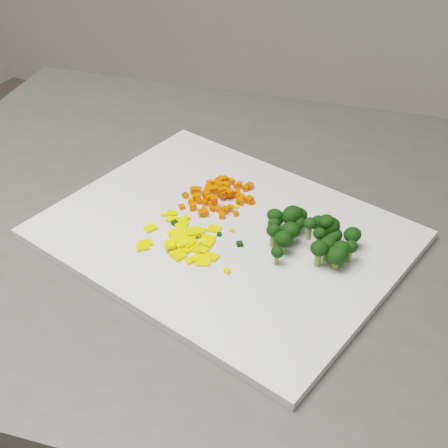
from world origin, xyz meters
The scene contains 145 objects.
counter_block centered at (0.21, 0.43, 0.45)m, with size 1.02×0.71×0.90m, color #424240.
cutting_board centered at (0.18, 0.38, 0.91)m, with size 0.41×0.32×0.01m, color silver.
carrot_pile centered at (0.14, 0.44, 0.92)m, with size 0.09×0.09×0.03m, color #EA4302, non-canonical shape.
pepper_pile centered at (0.14, 0.34, 0.92)m, with size 0.10×0.10×0.01m, color yellow, non-canonical shape.
broccoli_pile centered at (0.27, 0.40, 0.94)m, with size 0.11×0.11×0.05m, color black, non-canonical shape.
carrot_cube_0 centered at (0.15, 0.45, 0.91)m, with size 0.01×0.01×0.01m, color #EA4302.
carrot_cube_1 centered at (0.14, 0.44, 0.92)m, with size 0.01×0.01×0.01m, color #EA4302.
carrot_cube_2 centered at (0.16, 0.41, 0.92)m, with size 0.01×0.01×0.01m, color #EA4302.
carrot_cube_3 centered at (0.11, 0.46, 0.91)m, with size 0.01×0.01×0.01m, color #EA4302.
carrot_cube_4 centered at (0.13, 0.43, 0.92)m, with size 0.01×0.01×0.01m, color #EA4302.
carrot_cube_5 centered at (0.13, 0.42, 0.92)m, with size 0.01×0.01×0.01m, color #EA4302.
carrot_cube_6 centered at (0.18, 0.45, 0.92)m, with size 0.01×0.01×0.01m, color #EA4302.
carrot_cube_7 centered at (0.16, 0.42, 0.91)m, with size 0.01×0.01×0.01m, color #EA4302.
carrot_cube_8 centered at (0.13, 0.42, 0.92)m, with size 0.01×0.01×0.01m, color #EA4302.
carrot_cube_9 centered at (0.13, 0.46, 0.91)m, with size 0.01×0.01×0.01m, color #EA4302.
carrot_cube_10 centered at (0.13, 0.42, 0.92)m, with size 0.01×0.01×0.01m, color #EA4302.
carrot_cube_11 centered at (0.17, 0.41, 0.91)m, with size 0.01×0.01×0.01m, color #EA4302.
carrot_cube_12 centered at (0.13, 0.45, 0.91)m, with size 0.01×0.01×0.01m, color #EA4302.
carrot_cube_13 centered at (0.11, 0.41, 0.91)m, with size 0.01×0.01×0.01m, color #EA4302.
carrot_cube_14 centered at (0.14, 0.47, 0.91)m, with size 0.01×0.01×0.01m, color #EA4302.
carrot_cube_15 centered at (0.11, 0.43, 0.91)m, with size 0.01×0.01×0.01m, color #EA4302.
carrot_cube_16 centered at (0.12, 0.47, 0.92)m, with size 0.01×0.01×0.01m, color #EA4302.
carrot_cube_17 centered at (0.12, 0.46, 0.91)m, with size 0.01×0.01×0.01m, color #EA4302.
carrot_cube_18 centered at (0.14, 0.44, 0.92)m, with size 0.01×0.01×0.01m, color #EA4302.
carrot_cube_19 centered at (0.12, 0.46, 0.91)m, with size 0.01×0.01×0.01m, color #EA4302.
carrot_cube_20 centered at (0.13, 0.41, 0.91)m, with size 0.01×0.01×0.01m, color #EA4302.
carrot_cube_21 centered at (0.14, 0.45, 0.91)m, with size 0.01×0.01×0.01m, color #EA4302.
carrot_cube_22 centered at (0.10, 0.42, 0.91)m, with size 0.01×0.01×0.01m, color #EA4302.
carrot_cube_23 centered at (0.12, 0.43, 0.92)m, with size 0.01×0.01×0.01m, color #EA4302.
carrot_cube_24 centered at (0.14, 0.43, 0.92)m, with size 0.01×0.01×0.01m, color #EA4302.
carrot_cube_25 centered at (0.16, 0.45, 0.91)m, with size 0.01×0.01×0.01m, color #EA4302.
carrot_cube_26 centered at (0.15, 0.41, 0.91)m, with size 0.01×0.01×0.01m, color #EA4302.
carrot_cube_27 centered at (0.14, 0.44, 0.91)m, with size 0.01×0.01×0.01m, color #EA4302.
carrot_cube_28 centered at (0.12, 0.46, 0.91)m, with size 0.01×0.01×0.01m, color #EA4302.
carrot_cube_29 centered at (0.18, 0.45, 0.91)m, with size 0.01×0.01×0.01m, color #EA4302.
carrot_cube_30 centered at (0.10, 0.43, 0.91)m, with size 0.01×0.01×0.01m, color #EA4302.
carrot_cube_31 centered at (0.12, 0.47, 0.91)m, with size 0.01×0.01×0.01m, color #EA4302.
carrot_cube_32 centered at (0.13, 0.46, 0.92)m, with size 0.01×0.01×0.01m, color #EA4302.
carrot_cube_33 centered at (0.14, 0.40, 0.91)m, with size 0.01×0.01×0.01m, color #EA4302.
carrot_cube_34 centered at (0.14, 0.39, 0.91)m, with size 0.01×0.01×0.01m, color #EA4302.
carrot_cube_35 centered at (0.15, 0.47, 0.91)m, with size 0.01×0.01×0.01m, color #EA4302.
carrot_cube_36 centered at (0.14, 0.47, 0.91)m, with size 0.01×0.01×0.01m, color #EA4302.
carrot_cube_37 centered at (0.16, 0.41, 0.91)m, with size 0.01×0.01×0.01m, color #EA4302.
carrot_cube_38 centered at (0.14, 0.42, 0.92)m, with size 0.01×0.01×0.01m, color #EA4302.
carrot_cube_39 centered at (0.12, 0.40, 0.92)m, with size 0.01×0.01×0.01m, color #EA4302.
carrot_cube_40 centered at (0.14, 0.39, 0.92)m, with size 0.01×0.01×0.01m, color #EA4302.
carrot_cube_41 centered at (0.11, 0.42, 0.92)m, with size 0.01×0.01×0.01m, color #EA4302.
carrot_cube_42 centered at (0.16, 0.47, 0.91)m, with size 0.01×0.01×0.01m, color #EA4302.
carrot_cube_43 centered at (0.15, 0.44, 0.92)m, with size 0.01×0.01×0.01m, color #EA4302.
carrot_cube_44 centered at (0.18, 0.45, 0.91)m, with size 0.01×0.01×0.01m, color #EA4302.
carrot_cube_45 centered at (0.15, 0.44, 0.92)m, with size 0.01×0.01×0.01m, color #EA4302.
carrot_cube_46 centered at (0.17, 0.44, 0.92)m, with size 0.01×0.01×0.01m, color #EA4302.
carrot_cube_47 centered at (0.14, 0.44, 0.92)m, with size 0.01×0.01×0.01m, color #EA4302.
carrot_cube_48 centered at (0.13, 0.44, 0.92)m, with size 0.01×0.01×0.01m, color #EA4302.
carrot_cube_49 centered at (0.14, 0.44, 0.92)m, with size 0.01×0.01×0.01m, color #EA4302.
carrot_cube_50 centered at (0.14, 0.41, 0.91)m, with size 0.01×0.01×0.01m, color #EA4302.
carrot_cube_51 centered at (0.12, 0.46, 0.91)m, with size 0.01×0.01×0.01m, color #EA4302.
carrot_cube_52 centered at (0.16, 0.42, 0.91)m, with size 0.01×0.01×0.01m, color #EA4302.
carrot_cube_53 centered at (0.16, 0.45, 0.91)m, with size 0.01×0.01×0.01m, color #EA4302.
carrot_cube_54 centered at (0.13, 0.47, 0.91)m, with size 0.01×0.01×0.01m, color #EA4302.
carrot_cube_55 centered at (0.16, 0.40, 0.91)m, with size 0.01×0.01×0.01m, color #EA4302.
carrot_cube_56 centered at (0.16, 0.45, 0.91)m, with size 0.01×0.01×0.01m, color #EA4302.
carrot_cube_57 centered at (0.13, 0.44, 0.92)m, with size 0.01×0.01×0.01m, color #EA4302.
carrot_cube_58 centered at (0.12, 0.45, 0.91)m, with size 0.01×0.01×0.01m, color #EA4302.
carrot_cube_59 centered at (0.14, 0.44, 0.92)m, with size 0.01×0.01×0.01m, color #EA4302.
carrot_cube_60 centered at (0.12, 0.40, 0.91)m, with size 0.01×0.01×0.01m, color #EA4302.
carrot_cube_61 centered at (0.13, 0.47, 0.91)m, with size 0.01×0.01×0.01m, color #EA4302.
carrot_cube_62 centered at (0.12, 0.41, 0.91)m, with size 0.01×0.01×0.01m, color #EA4302.
carrot_cube_63 centered at (0.12, 0.41, 0.91)m, with size 0.01×0.01×0.01m, color #EA4302.
carrot_cube_64 centered at (0.15, 0.45, 0.91)m, with size 0.01×0.01×0.01m, color #EA4302.
carrot_cube_65 centered at (0.16, 0.47, 0.91)m, with size 0.01×0.01×0.01m, color #EA4302.
carrot_cube_66 centered at (0.14, 0.41, 0.91)m, with size 0.01×0.01×0.01m, color #EA4302.
carrot_cube_67 centered at (0.13, 0.46, 0.92)m, with size 0.01×0.01×0.01m, color #EA4302.
pepper_chunk_0 centered at (0.14, 0.34, 0.92)m, with size 0.02×0.02×0.00m, color yellow.
pepper_chunk_1 centered at (0.13, 0.36, 0.91)m, with size 0.02×0.01×0.00m, color yellow.
pepper_chunk_2 centered at (0.18, 0.32, 0.91)m, with size 0.02×0.01×0.00m, color yellow.
pepper_chunk_3 centered at (0.15, 0.31, 0.91)m, with size 0.01×0.02×0.00m, color yellow.
pepper_chunk_4 centered at (0.17, 0.35, 0.91)m, with size 0.01×0.02×0.00m, color yellow.
pepper_chunk_5 centered at (0.14, 0.33, 0.92)m, with size 0.01×0.01×0.00m, color yellow.
pepper_chunk_6 centered at (0.16, 0.37, 0.91)m, with size 0.01×0.01×0.00m, color yellow.
pepper_chunk_7 centered at (0.15, 0.33, 0.92)m, with size 0.02×0.01×0.00m, color yellow.
pepper_chunk_8 centered at (0.14, 0.34, 0.91)m, with size 0.02×0.01×0.00m, color yellow.
pepper_chunk_9 centered at (0.15, 0.35, 0.92)m, with size 0.02×0.01×0.00m, color yellow.
pepper_chunk_10 centered at (0.13, 0.34, 0.92)m, with size 0.02×0.01×0.00m, color yellow.
pepper_chunk_11 centered at (0.16, 0.33, 0.91)m, with size 0.01×0.01×0.00m, color yellow.
pepper_chunk_12 centered at (0.16, 0.33, 0.91)m, with size 0.02×0.01×0.00m, color yellow.
pepper_chunk_13 centered at (0.16, 0.34, 0.91)m, with size 0.01×0.01×0.00m, color yellow.
pepper_chunk_14 centered at (0.17, 0.35, 0.91)m, with size 0.01×0.01×0.00m, color yellow.
pepper_chunk_15 centered at (0.14, 0.32, 0.92)m, with size 0.02×0.01×0.00m, color yellow.
pepper_chunk_16 centered at (0.11, 0.31, 0.91)m, with size 0.01×0.02×0.00m, color yellow.
pepper_chunk_17 centered at (0.17, 0.31, 0.91)m, with size 0.02×0.01×0.00m, color yellow.
pepper_chunk_18 centered at (0.10, 0.34, 0.91)m, with size 0.01×0.01×0.00m, color yellow.
pepper_chunk_19 centered at (0.11, 0.30, 0.91)m, with size 0.02×0.01×0.00m, color yellow.
pepper_chunk_20 centered at (0.13, 0.34, 0.91)m, with size 0.02×0.01×0.00m, color yellow.
pepper_chunk_21 centered at (0.19, 0.33, 0.91)m, with size 0.01×0.02×0.00m, color yellow.
pepper_chunk_22 centered at (0.12, 0.37, 0.91)m, with size 0.02×0.01×0.00m, color yellow.
pepper_chunk_23 centered at (0.15, 0.36, 0.91)m, with size 0.02×0.01×0.00m, color yellow.
pepper_chunk_24 centered at (0.15, 0.35, 0.92)m, with size 0.02×0.02×0.00m, color yellow.
pepper_chunk_25 centered at (0.15, 0.35, 0.92)m, with size 0.01×0.01×0.00m, color yellow.
pepper_chunk_26 centered at (0.13, 0.36, 0.91)m, with size 0.02×0.01×0.00m, color yellow.
pepper_chunk_27 centered at (0.15, 0.33, 0.92)m, with size 0.01×0.01×0.00m, color yellow.
pepper_chunk_28 centered at (0.17, 0.33, 0.91)m, with size 0.01×0.01×0.00m, color yellow.
pepper_chunk_29 centered at (0.10, 0.38, 0.91)m, with size 0.01×0.01×0.00m, color yellow.
pepper_chunk_30 centered at (0.11, 0.37, 0.91)m, with size 0.01×0.01×0.00m, color yellow.
pepper_chunk_31 centered at (0.18, 0.32, 0.91)m, with size 0.02×0.02×0.00m, color yellow.
broccoli_floret_0 centered at (0.28, 0.42, 0.92)m, with size 0.02×0.02×0.03m, color black, non-canonical shape.
broccoli_floret_1 centered at (0.30, 0.38, 0.93)m, with size 0.03×0.03×0.03m, color black, non-canonical shape.
broccoli_floret_2 centered at (0.25, 0.42, 0.93)m, with size 0.03×0.03×0.03m, color black, non-canonical shape.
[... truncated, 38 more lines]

